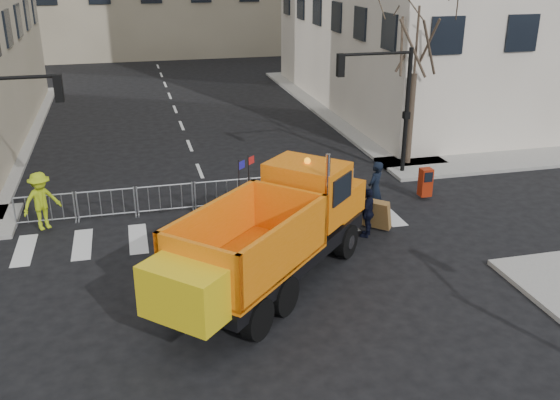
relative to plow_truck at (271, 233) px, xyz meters
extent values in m
plane|color=black|center=(-0.70, -1.29, -1.68)|extent=(120.00, 120.00, 0.00)
cube|color=gray|center=(-0.70, 7.21, -1.61)|extent=(64.00, 5.00, 0.15)
cylinder|color=black|center=(7.80, 8.21, 1.02)|extent=(0.18, 0.18, 5.40)
cube|color=black|center=(0.16, 0.16, -0.74)|extent=(6.66, 6.71, 0.45)
cylinder|color=black|center=(1.23, 2.74, -1.13)|extent=(1.02, 1.02, 1.09)
cylinder|color=black|center=(2.72, 1.27, -1.13)|extent=(1.02, 1.02, 1.09)
cylinder|color=black|center=(-1.49, -0.03, -1.13)|extent=(1.02, 1.02, 1.09)
cylinder|color=black|center=(-0.01, -1.49, -1.13)|extent=(1.02, 1.02, 1.09)
cylinder|color=black|center=(-2.40, -0.95, -1.13)|extent=(1.02, 1.02, 1.09)
cylinder|color=black|center=(-0.91, -2.41, -1.13)|extent=(1.02, 1.02, 1.09)
cube|color=orange|center=(2.39, 2.43, -0.04)|extent=(2.61, 2.60, 1.00)
cube|color=orange|center=(1.49, 1.51, 0.56)|extent=(2.75, 2.74, 1.79)
cylinder|color=silver|center=(1.71, 0.24, 0.91)|extent=(0.14, 0.14, 2.39)
cube|color=orange|center=(-0.82, -0.83, 0.31)|extent=(4.85, 4.86, 1.64)
cube|color=yellow|center=(-2.71, -2.74, 0.01)|extent=(2.12, 2.11, 1.29)
cube|color=brown|center=(3.58, 3.63, -1.03)|extent=(2.67, 2.65, 1.12)
imported|color=black|center=(4.84, 4.16, -0.65)|extent=(0.90, 0.86, 2.07)
imported|color=black|center=(2.31, 3.03, -0.77)|extent=(1.11, 1.03, 1.81)
imported|color=black|center=(3.95, 2.57, -0.82)|extent=(0.94, 1.06, 1.72)
imported|color=#A7C116|center=(-6.66, 5.51, -0.52)|extent=(1.51, 1.30, 2.02)
cube|color=#96220B|center=(7.37, 5.21, -0.98)|extent=(0.46, 0.41, 1.10)
camera|label=1|loc=(-3.57, -15.36, 7.26)|focal=40.00mm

